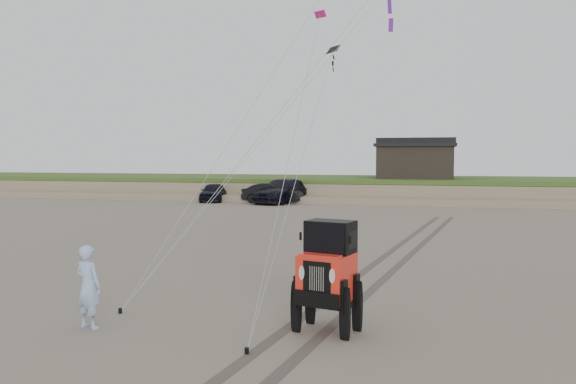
# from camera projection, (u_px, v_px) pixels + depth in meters

# --- Properties ---
(ground) EXTENTS (160.00, 160.00, 0.00)m
(ground) POSITION_uv_depth(u_px,v_px,m) (261.00, 329.00, 11.33)
(ground) COLOR #6B6054
(ground) RESTS_ON ground
(dune_ridge) EXTENTS (160.00, 14.25, 1.73)m
(dune_ridge) POSITION_uv_depth(u_px,v_px,m) (391.00, 188.00, 47.54)
(dune_ridge) COLOR #7A6B54
(dune_ridge) RESTS_ON ground
(cabin) EXTENTS (6.40, 5.40, 3.35)m
(cabin) POSITION_uv_depth(u_px,v_px,m) (415.00, 160.00, 46.41)
(cabin) COLOR black
(cabin) RESTS_ON dune_ridge
(truck_a) EXTENTS (2.58, 4.54, 1.46)m
(truck_a) POSITION_uv_depth(u_px,v_px,m) (213.00, 192.00, 43.99)
(truck_a) COLOR black
(truck_a) RESTS_ON ground
(truck_b) EXTENTS (4.63, 1.85, 1.50)m
(truck_b) POSITION_uv_depth(u_px,v_px,m) (273.00, 193.00, 42.46)
(truck_b) COLOR black
(truck_b) RESTS_ON ground
(truck_c) EXTENTS (3.91, 6.63, 1.80)m
(truck_c) POSITION_uv_depth(u_px,v_px,m) (282.00, 191.00, 42.71)
(truck_c) COLOR black
(truck_c) RESTS_ON ground
(jeep) EXTENTS (3.16, 5.11, 1.77)m
(jeep) POSITION_uv_depth(u_px,v_px,m) (327.00, 288.00, 11.12)
(jeep) COLOR red
(jeep) RESTS_ON ground
(man) EXTENTS (0.70, 0.55, 1.71)m
(man) POSITION_uv_depth(u_px,v_px,m) (88.00, 287.00, 11.36)
(man) COLOR #92B7E2
(man) RESTS_ON ground
(stake_main) EXTENTS (0.08, 0.08, 0.12)m
(stake_main) POSITION_uv_depth(u_px,v_px,m) (120.00, 311.00, 12.49)
(stake_main) COLOR black
(stake_main) RESTS_ON ground
(stake_aux) EXTENTS (0.08, 0.08, 0.12)m
(stake_aux) POSITION_uv_depth(u_px,v_px,m) (247.00, 351.00, 9.90)
(stake_aux) COLOR black
(stake_aux) RESTS_ON ground
(tire_tracks) EXTENTS (5.22, 29.74, 0.01)m
(tire_tracks) POSITION_uv_depth(u_px,v_px,m) (390.00, 262.00, 18.57)
(tire_tracks) COLOR #4C443D
(tire_tracks) RESTS_ON ground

